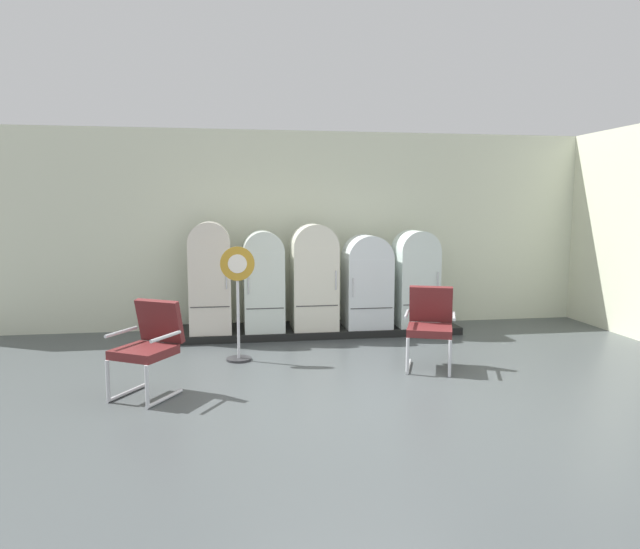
{
  "coord_description": "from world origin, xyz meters",
  "views": [
    {
      "loc": [
        -1.27,
        -5.55,
        1.95
      ],
      "look_at": [
        0.04,
        2.75,
        0.95
      ],
      "focal_mm": 32.1,
      "sensor_mm": 36.0,
      "label": 1
    }
  ],
  "objects_px": {
    "refrigerator_3": "(367,279)",
    "sign_stand": "(238,307)",
    "armchair_left": "(149,342)",
    "armchair_right": "(430,322)",
    "refrigerator_4": "(415,275)",
    "refrigerator_0": "(210,273)",
    "refrigerator_1": "(263,278)",
    "refrigerator_2": "(314,273)"
  },
  "relations": [
    {
      "from": "armchair_right",
      "to": "refrigerator_3",
      "type": "bearing_deg",
      "value": 99.08
    },
    {
      "from": "refrigerator_0",
      "to": "refrigerator_3",
      "type": "distance_m",
      "value": 2.36
    },
    {
      "from": "refrigerator_2",
      "to": "armchair_left",
      "type": "distance_m",
      "value": 3.29
    },
    {
      "from": "refrigerator_4",
      "to": "armchair_right",
      "type": "relative_size",
      "value": 1.5
    },
    {
      "from": "refrigerator_1",
      "to": "refrigerator_3",
      "type": "xyz_separation_m",
      "value": [
        1.58,
        -0.02,
        -0.05
      ]
    },
    {
      "from": "refrigerator_1",
      "to": "armchair_right",
      "type": "distance_m",
      "value": 2.75
    },
    {
      "from": "refrigerator_0",
      "to": "refrigerator_1",
      "type": "relative_size",
      "value": 1.09
    },
    {
      "from": "refrigerator_1",
      "to": "armchair_right",
      "type": "height_order",
      "value": "refrigerator_1"
    },
    {
      "from": "refrigerator_1",
      "to": "refrigerator_0",
      "type": "bearing_deg",
      "value": 179.32
    },
    {
      "from": "armchair_left",
      "to": "armchair_right",
      "type": "relative_size",
      "value": 1.0
    },
    {
      "from": "refrigerator_3",
      "to": "armchair_right",
      "type": "relative_size",
      "value": 1.44
    },
    {
      "from": "refrigerator_3",
      "to": "sign_stand",
      "type": "xyz_separation_m",
      "value": [
        -1.98,
        -1.28,
        -0.16
      ]
    },
    {
      "from": "refrigerator_4",
      "to": "sign_stand",
      "type": "height_order",
      "value": "refrigerator_4"
    },
    {
      "from": "refrigerator_0",
      "to": "armchair_right",
      "type": "relative_size",
      "value": 1.65
    },
    {
      "from": "refrigerator_1",
      "to": "refrigerator_2",
      "type": "bearing_deg",
      "value": 0.75
    },
    {
      "from": "refrigerator_1",
      "to": "refrigerator_4",
      "type": "height_order",
      "value": "refrigerator_1"
    },
    {
      "from": "armchair_left",
      "to": "armchair_right",
      "type": "bearing_deg",
      "value": 9.37
    },
    {
      "from": "refrigerator_0",
      "to": "refrigerator_1",
      "type": "distance_m",
      "value": 0.78
    },
    {
      "from": "refrigerator_3",
      "to": "refrigerator_2",
      "type": "bearing_deg",
      "value": 178.16
    },
    {
      "from": "refrigerator_0",
      "to": "refrigerator_2",
      "type": "xyz_separation_m",
      "value": [
        1.54,
        0.0,
        -0.03
      ]
    },
    {
      "from": "armchair_left",
      "to": "armchair_right",
      "type": "distance_m",
      "value": 3.26
    },
    {
      "from": "refrigerator_0",
      "to": "armchair_left",
      "type": "bearing_deg",
      "value": -102.23
    },
    {
      "from": "armchair_right",
      "to": "refrigerator_1",
      "type": "bearing_deg",
      "value": 133.79
    },
    {
      "from": "refrigerator_2",
      "to": "refrigerator_4",
      "type": "bearing_deg",
      "value": -1.07
    },
    {
      "from": "armchair_right",
      "to": "refrigerator_2",
      "type": "bearing_deg",
      "value": 119.71
    },
    {
      "from": "refrigerator_3",
      "to": "refrigerator_4",
      "type": "height_order",
      "value": "refrigerator_4"
    },
    {
      "from": "armchair_right",
      "to": "sign_stand",
      "type": "xyz_separation_m",
      "value": [
        -2.29,
        0.67,
        0.13
      ]
    },
    {
      "from": "refrigerator_1",
      "to": "refrigerator_4",
      "type": "xyz_separation_m",
      "value": [
        2.35,
        -0.02,
        -0.01
      ]
    },
    {
      "from": "refrigerator_4",
      "to": "sign_stand",
      "type": "relative_size",
      "value": 1.01
    },
    {
      "from": "refrigerator_4",
      "to": "sign_stand",
      "type": "distance_m",
      "value": 3.03
    },
    {
      "from": "refrigerator_0",
      "to": "refrigerator_3",
      "type": "bearing_deg",
      "value": -0.62
    },
    {
      "from": "refrigerator_3",
      "to": "sign_stand",
      "type": "distance_m",
      "value": 2.36
    },
    {
      "from": "sign_stand",
      "to": "refrigerator_0",
      "type": "bearing_deg",
      "value": 106.31
    },
    {
      "from": "armchair_right",
      "to": "sign_stand",
      "type": "relative_size",
      "value": 0.67
    },
    {
      "from": "refrigerator_1",
      "to": "refrigerator_3",
      "type": "bearing_deg",
      "value": -0.59
    },
    {
      "from": "refrigerator_1",
      "to": "refrigerator_4",
      "type": "distance_m",
      "value": 2.35
    },
    {
      "from": "refrigerator_3",
      "to": "refrigerator_4",
      "type": "bearing_deg",
      "value": -0.25
    },
    {
      "from": "refrigerator_1",
      "to": "sign_stand",
      "type": "height_order",
      "value": "refrigerator_1"
    },
    {
      "from": "refrigerator_1",
      "to": "armchair_right",
      "type": "relative_size",
      "value": 1.51
    },
    {
      "from": "refrigerator_0",
      "to": "sign_stand",
      "type": "relative_size",
      "value": 1.11
    },
    {
      "from": "refrigerator_2",
      "to": "refrigerator_3",
      "type": "xyz_separation_m",
      "value": [
        0.82,
        -0.03,
        -0.1
      ]
    },
    {
      "from": "sign_stand",
      "to": "armchair_right",
      "type": "bearing_deg",
      "value": -16.43
    }
  ]
}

